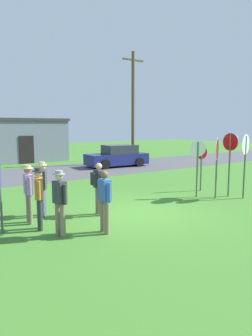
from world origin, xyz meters
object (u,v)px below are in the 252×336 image
object	(u,v)px
stop_sign_center_cluster	(201,161)
info_panel_leftmost	(0,187)
stop_sign_low_front	(217,157)
person_in_blue	(43,186)
person_in_teal	(60,199)
stop_sign_tallest	(230,153)
utility_pole	(133,106)
person_on_left	(105,198)
stop_sign_leaning_left	(245,154)
person_in_dark_shirt	(98,185)
parked_car_on_street	(117,157)
person_near_signs	(39,195)
person_holding_notes	(28,191)
stop_sign_leaning_right	(197,160)

from	to	relation	value
stop_sign_center_cluster	info_panel_leftmost	size ratio (longest dim) A/B	1.09
stop_sign_low_front	stop_sign_center_cluster	size ratio (longest dim) A/B	1.20
person_in_blue	person_in_teal	distance (m)	2.08
stop_sign_tallest	utility_pole	bearing A→B (deg)	73.68
stop_sign_tallest	person_on_left	xyz separation A→B (m)	(-6.39, -0.88, -0.81)
stop_sign_low_front	info_panel_leftmost	bearing A→B (deg)	175.87
stop_sign_leaning_left	person_in_blue	distance (m)	7.73
utility_pole	person_in_teal	distance (m)	16.02
stop_sign_leaning_left	person_in_teal	world-z (taller)	stop_sign_leaning_left
utility_pole	person_in_dark_shirt	bearing A→B (deg)	-130.76
stop_sign_leaning_left	person_in_teal	bearing A→B (deg)	179.19
person_in_dark_shirt	person_in_teal	size ratio (longest dim) A/B	0.97
parked_car_on_street	stop_sign_center_cluster	distance (m)	9.20
stop_sign_leaning_left	person_in_blue	world-z (taller)	stop_sign_leaning_left
person_in_dark_shirt	person_near_signs	bearing A→B (deg)	-171.07
utility_pole	person_in_dark_shirt	xyz separation A→B (m)	(-8.90, -10.32, -3.28)
info_panel_leftmost	utility_pole	bearing A→B (deg)	41.11
person_in_blue	person_holding_notes	distance (m)	0.79
stop_sign_leaning_right	person_in_blue	xyz separation A→B (m)	(-6.05, 0.93, -0.52)
stop_sign_leaning_left	person_in_blue	xyz separation A→B (m)	(-7.38, 2.17, -0.77)
person_in_dark_shirt	info_panel_leftmost	xyz separation A→B (m)	(-3.00, -0.06, 0.28)
stop_sign_leaning_right	stop_sign_leaning_left	size ratio (longest dim) A/B	0.89
stop_sign_tallest	person_near_signs	size ratio (longest dim) A/B	1.49
stop_sign_leaning_right	stop_sign_center_cluster	distance (m)	1.29
utility_pole	stop_sign_tallest	distance (m)	11.76
stop_sign_leaning_right	person_near_signs	distance (m)	6.63
person_holding_notes	person_in_teal	distance (m)	1.59
stop_sign_low_front	person_in_dark_shirt	bearing A→B (deg)	172.66
stop_sign_center_cluster	person_in_blue	xyz separation A→B (m)	(-7.11, 0.20, -0.34)
person_in_blue	stop_sign_center_cluster	bearing A→B (deg)	-1.65
stop_sign_low_front	stop_sign_center_cluster	bearing A→B (deg)	64.63
utility_pole	stop_sign_leaning_left	bearing A→B (deg)	-104.61
stop_sign_tallest	stop_sign_center_cluster	bearing A→B (deg)	92.63
utility_pole	stop_sign_leaning_left	size ratio (longest dim) A/B	3.21
person_near_signs	info_panel_leftmost	distance (m)	1.02
stop_sign_tallest	person_holding_notes	size ratio (longest dim) A/B	1.49
person_holding_notes	stop_sign_leaning_right	bearing A→B (deg)	-3.67
stop_sign_leaning_right	stop_sign_center_cluster	bearing A→B (deg)	34.48
info_panel_leftmost	stop_sign_low_front	bearing A→B (deg)	-4.13
stop_sign_center_cluster	person_near_signs	bearing A→B (deg)	-172.35
parked_car_on_street	person_on_left	world-z (taller)	person_on_left
utility_pole	stop_sign_low_front	size ratio (longest dim) A/B	3.40
stop_sign_leaning_left	person_holding_notes	world-z (taller)	stop_sign_leaning_left
person_near_signs	info_panel_leftmost	size ratio (longest dim) A/B	0.95
stop_sign_leaning_right	stop_sign_leaning_left	bearing A→B (deg)	-42.96
person_in_teal	info_panel_leftmost	world-z (taller)	info_panel_leftmost
stop_sign_leaning_right	stop_sign_center_cluster	world-z (taller)	stop_sign_leaning_right
person_near_signs	person_in_dark_shirt	xyz separation A→B (m)	(2.05, 0.32, -0.00)
utility_pole	parked_car_on_street	bearing A→B (deg)	-162.17
stop_sign_tallest	stop_sign_center_cluster	world-z (taller)	stop_sign_tallest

